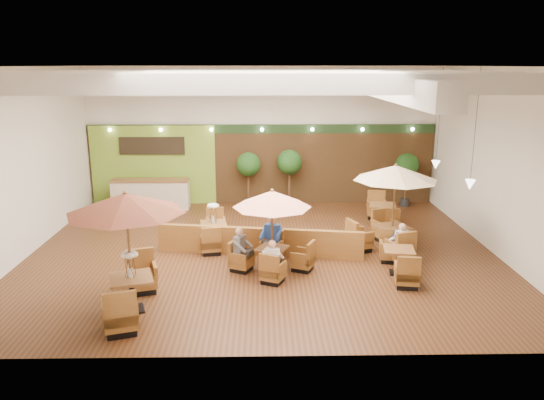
{
  "coord_description": "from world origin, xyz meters",
  "views": [
    {
      "loc": [
        -0.0,
        -15.3,
        5.56
      ],
      "look_at": [
        0.3,
        0.5,
        1.5
      ],
      "focal_mm": 35.0,
      "sensor_mm": 36.0,
      "label": 1
    }
  ],
  "objects_px": {
    "diner_1": "(271,234)",
    "table_4": "(398,261)",
    "service_counter": "(151,194)",
    "diner_3": "(401,238)",
    "table_3": "(213,229)",
    "diner_4": "(401,238)",
    "topiary_2": "(407,167)",
    "diner_2": "(241,245)",
    "table_1": "(272,215)",
    "topiary_0": "(248,167)",
    "topiary_1": "(289,164)",
    "booth_divider": "(259,242)",
    "diner_0": "(273,256)",
    "table_0": "(127,221)",
    "table_5": "(382,216)",
    "table_2": "(392,189)"
  },
  "relations": [
    {
      "from": "booth_divider",
      "to": "diner_3",
      "type": "xyz_separation_m",
      "value": [
        4.06,
        -0.66,
        0.3
      ]
    },
    {
      "from": "diner_2",
      "to": "diner_0",
      "type": "bearing_deg",
      "value": 69.16
    },
    {
      "from": "table_3",
      "to": "diner_4",
      "type": "relative_size",
      "value": 3.36
    },
    {
      "from": "booth_divider",
      "to": "diner_0",
      "type": "distance_m",
      "value": 2.11
    },
    {
      "from": "table_5",
      "to": "topiary_2",
      "type": "distance_m",
      "value": 3.36
    },
    {
      "from": "topiary_0",
      "to": "diner_0",
      "type": "bearing_deg",
      "value": -84.03
    },
    {
      "from": "topiary_0",
      "to": "diner_4",
      "type": "xyz_separation_m",
      "value": [
        4.5,
        -6.28,
        -0.91
      ]
    },
    {
      "from": "diner_3",
      "to": "booth_divider",
      "type": "bearing_deg",
      "value": 152.21
    },
    {
      "from": "topiary_0",
      "to": "diner_3",
      "type": "height_order",
      "value": "topiary_0"
    },
    {
      "from": "table_0",
      "to": "diner_2",
      "type": "distance_m",
      "value": 3.7
    },
    {
      "from": "table_0",
      "to": "table_3",
      "type": "distance_m",
      "value": 5.18
    },
    {
      "from": "table_1",
      "to": "diner_4",
      "type": "bearing_deg",
      "value": 33.17
    },
    {
      "from": "diner_3",
      "to": "table_5",
      "type": "bearing_deg",
      "value": 67.16
    },
    {
      "from": "table_5",
      "to": "topiary_1",
      "type": "xyz_separation_m",
      "value": [
        -3.14,
        2.74,
        1.34
      ]
    },
    {
      "from": "table_2",
      "to": "diner_4",
      "type": "bearing_deg",
      "value": -106.37
    },
    {
      "from": "topiary_1",
      "to": "topiary_0",
      "type": "bearing_deg",
      "value": 180.0
    },
    {
      "from": "service_counter",
      "to": "diner_3",
      "type": "relative_size",
      "value": 4.11
    },
    {
      "from": "table_1",
      "to": "table_5",
      "type": "bearing_deg",
      "value": 70.68
    },
    {
      "from": "booth_divider",
      "to": "table_4",
      "type": "relative_size",
      "value": 2.49
    },
    {
      "from": "table_3",
      "to": "topiary_2",
      "type": "bearing_deg",
      "value": 21.88
    },
    {
      "from": "table_5",
      "to": "topiary_0",
      "type": "bearing_deg",
      "value": 160.11
    },
    {
      "from": "table_1",
      "to": "diner_3",
      "type": "bearing_deg",
      "value": 33.17
    },
    {
      "from": "diner_0",
      "to": "table_2",
      "type": "bearing_deg",
      "value": 53.72
    },
    {
      "from": "booth_divider",
      "to": "diner_0",
      "type": "xyz_separation_m",
      "value": [
        0.37,
        -2.06,
        0.3
      ]
    },
    {
      "from": "booth_divider",
      "to": "topiary_1",
      "type": "height_order",
      "value": "topiary_1"
    },
    {
      "from": "booth_divider",
      "to": "table_3",
      "type": "distance_m",
      "value": 1.8
    },
    {
      "from": "table_0",
      "to": "topiary_0",
      "type": "height_order",
      "value": "table_0"
    },
    {
      "from": "table_4",
      "to": "diner_1",
      "type": "height_order",
      "value": "diner_1"
    },
    {
      "from": "diner_1",
      "to": "table_4",
      "type": "bearing_deg",
      "value": -175.22
    },
    {
      "from": "diner_1",
      "to": "topiary_1",
      "type": "bearing_deg",
      "value": -74.88
    },
    {
      "from": "diner_1",
      "to": "diner_2",
      "type": "distance_m",
      "value": 1.2
    },
    {
      "from": "topiary_2",
      "to": "diner_0",
      "type": "bearing_deg",
      "value": -125.59
    },
    {
      "from": "table_3",
      "to": "topiary_2",
      "type": "distance_m",
      "value": 8.68
    },
    {
      "from": "service_counter",
      "to": "table_1",
      "type": "height_order",
      "value": "table_1"
    },
    {
      "from": "table_0",
      "to": "topiary_2",
      "type": "distance_m",
      "value": 12.75
    },
    {
      "from": "topiary_1",
      "to": "diner_1",
      "type": "xyz_separation_m",
      "value": [
        -0.82,
        -5.98,
        -0.94
      ]
    },
    {
      "from": "diner_4",
      "to": "topiary_1",
      "type": "bearing_deg",
      "value": 88.68
    },
    {
      "from": "topiary_0",
      "to": "table_3",
      "type": "bearing_deg",
      "value": -102.53
    },
    {
      "from": "service_counter",
      "to": "diner_0",
      "type": "distance_m",
      "value": 8.82
    },
    {
      "from": "diner_1",
      "to": "diner_2",
      "type": "height_order",
      "value": "diner_1"
    },
    {
      "from": "table_1",
      "to": "diner_1",
      "type": "height_order",
      "value": "table_1"
    },
    {
      "from": "topiary_2",
      "to": "diner_4",
      "type": "height_order",
      "value": "topiary_2"
    },
    {
      "from": "table_1",
      "to": "topiary_2",
      "type": "height_order",
      "value": "table_1"
    },
    {
      "from": "topiary_0",
      "to": "diner_4",
      "type": "relative_size",
      "value": 3.01
    },
    {
      "from": "table_3",
      "to": "table_5",
      "type": "distance_m",
      "value": 6.06
    },
    {
      "from": "service_counter",
      "to": "topiary_0",
      "type": "height_order",
      "value": "topiary_0"
    },
    {
      "from": "table_3",
      "to": "diner_4",
      "type": "xyz_separation_m",
      "value": [
        5.51,
        -1.74,
        0.24
      ]
    },
    {
      "from": "topiary_1",
      "to": "diner_0",
      "type": "xyz_separation_m",
      "value": [
        -0.82,
        -7.68,
        -0.99
      ]
    },
    {
      "from": "table_1",
      "to": "table_3",
      "type": "height_order",
      "value": "table_1"
    },
    {
      "from": "table_0",
      "to": "table_2",
      "type": "xyz_separation_m",
      "value": [
        6.91,
        3.94,
        -0.21
      ]
    }
  ]
}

